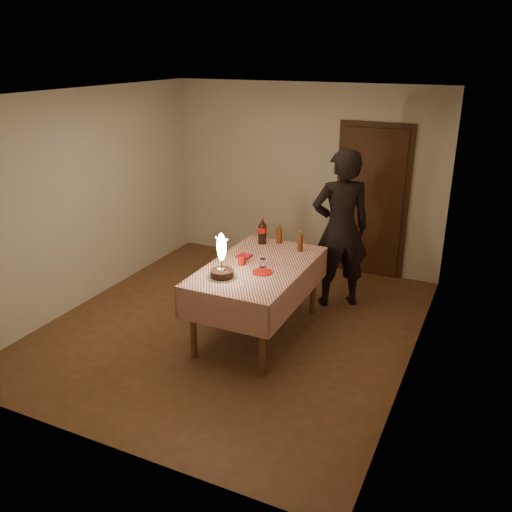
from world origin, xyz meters
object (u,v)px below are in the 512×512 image
birthday_cake (222,265)px  clear_cup (263,263)px  amber_bottle_right (300,241)px  cola_bottle (262,231)px  red_cup (242,260)px  photographer (340,229)px  red_plate (262,272)px  amber_bottle_left (279,234)px  dining_table (258,274)px

birthday_cake → clear_cup: size_ratio=5.25×
amber_bottle_right → birthday_cake: bearing=-113.2°
birthday_cake → clear_cup: birthday_cake is taller
cola_bottle → amber_bottle_right: 0.51m
red_cup → clear_cup: bearing=11.0°
birthday_cake → amber_bottle_right: bearing=66.8°
birthday_cake → photographer: size_ratio=0.24×
red_plate → amber_bottle_left: bearing=102.2°
birthday_cake → amber_bottle_left: 1.22m
dining_table → birthday_cake: 0.55m
dining_table → photographer: bearing=62.8°
cola_bottle → photographer: (0.83, 0.46, 0.00)m
birthday_cake → clear_cup: (0.26, 0.44, -0.09)m
cola_bottle → amber_bottle_right: size_ratio=1.25×
cola_bottle → red_plate: bearing=-65.4°
birthday_cake → photographer: bearing=63.9°
dining_table → birthday_cake: birthday_cake is taller
amber_bottle_left → amber_bottle_right: bearing=-25.5°
birthday_cake → red_plate: bearing=41.4°
clear_cup → dining_table: bearing=165.6°
dining_table → amber_bottle_left: (-0.07, 0.76, 0.23)m
cola_bottle → amber_bottle_left: (0.18, 0.10, -0.03)m
dining_table → amber_bottle_right: bearing=67.0°
birthday_cake → red_plate: (0.32, 0.29, -0.13)m
red_plate → amber_bottle_left: amber_bottle_left is taller
red_cup → birthday_cake: bearing=-94.3°
birthday_cake → amber_bottle_right: birthday_cake is taller
amber_bottle_left → amber_bottle_right: 0.36m
birthday_cake → amber_bottle_right: size_ratio=1.85×
photographer → amber_bottle_left: bearing=-150.7°
birthday_cake → amber_bottle_right: 1.15m
clear_cup → amber_bottle_left: bearing=99.9°
dining_table → photographer: photographer is taller
red_plate → red_cup: size_ratio=2.20×
birthday_cake → photographer: (0.77, 1.57, 0.02)m
clear_cup → photographer: (0.51, 1.14, 0.11)m
red_plate → amber_bottle_left: size_ratio=0.86×
red_plate → photographer: size_ratio=0.11×
red_plate → photographer: bearing=70.9°
cola_bottle → photographer: photographer is taller
birthday_cake → photographer: 1.75m
amber_bottle_right → red_cup: bearing=-122.4°
dining_table → red_cup: 0.24m
birthday_cake → amber_bottle_right: (0.45, 1.06, -0.02)m
amber_bottle_left → birthday_cake: bearing=-95.8°
red_cup → amber_bottle_left: size_ratio=0.39×
red_plate → dining_table: bearing=127.7°
birthday_cake → dining_table: bearing=66.7°
dining_table → birthday_cake: size_ratio=3.64×
birthday_cake → red_cup: size_ratio=4.73×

